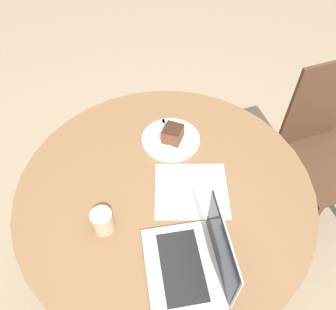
{
  "coord_description": "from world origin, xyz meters",
  "views": [
    {
      "loc": [
        -0.21,
        -0.72,
        1.79
      ],
      "look_at": [
        0.05,
        0.11,
        0.76
      ],
      "focal_mm": 35.0,
      "sensor_mm": 36.0,
      "label": 1
    }
  ],
  "objects_px": {
    "chair": "(321,150)",
    "laptop": "(191,262)",
    "plate": "(171,139)",
    "coffee_glass": "(103,221)"
  },
  "relations": [
    {
      "from": "chair",
      "to": "coffee_glass",
      "type": "height_order",
      "value": "chair"
    },
    {
      "from": "chair",
      "to": "laptop",
      "type": "bearing_deg",
      "value": 24.15
    },
    {
      "from": "plate",
      "to": "laptop",
      "type": "height_order",
      "value": "laptop"
    },
    {
      "from": "plate",
      "to": "laptop",
      "type": "xyz_separation_m",
      "value": [
        -0.11,
        -0.57,
        0.03
      ]
    },
    {
      "from": "chair",
      "to": "plate",
      "type": "distance_m",
      "value": 0.84
    },
    {
      "from": "chair",
      "to": "coffee_glass",
      "type": "relative_size",
      "value": 10.37
    },
    {
      "from": "chair",
      "to": "plate",
      "type": "relative_size",
      "value": 3.72
    },
    {
      "from": "coffee_glass",
      "to": "laptop",
      "type": "xyz_separation_m",
      "value": [
        0.25,
        -0.23,
        -0.01
      ]
    },
    {
      "from": "laptop",
      "to": "chair",
      "type": "bearing_deg",
      "value": -55.2
    },
    {
      "from": "chair",
      "to": "laptop",
      "type": "distance_m",
      "value": 1.06
    }
  ]
}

